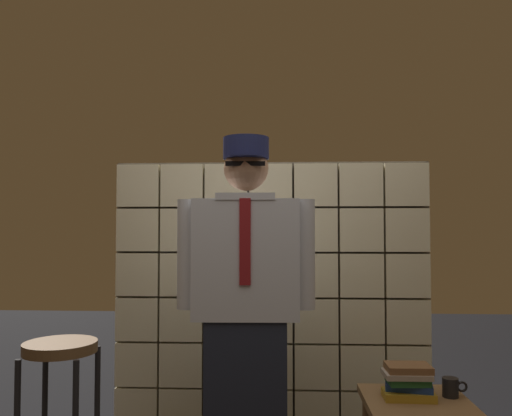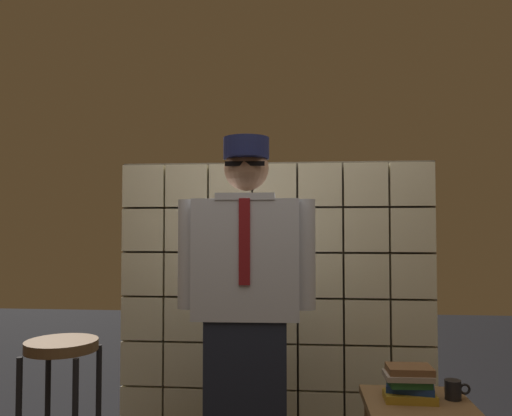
% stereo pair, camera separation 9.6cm
% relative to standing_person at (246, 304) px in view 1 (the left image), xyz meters
% --- Properties ---
extents(glass_block_wall, '(2.11, 0.10, 1.81)m').
position_rel_standing_person_xyz_m(glass_block_wall, '(0.12, 0.74, -0.06)').
color(glass_block_wall, beige).
rests_on(glass_block_wall, ground).
extents(standing_person, '(0.73, 0.31, 1.82)m').
position_rel_standing_person_xyz_m(standing_person, '(0.00, 0.00, 0.00)').
color(standing_person, '#1E2333').
rests_on(standing_person, ground).
extents(bar_stool, '(0.34, 0.34, 0.81)m').
position_rel_standing_person_xyz_m(bar_stool, '(-0.86, -0.28, -0.35)').
color(bar_stool, brown).
rests_on(bar_stool, ground).
extents(side_table, '(0.52, 0.52, 0.49)m').
position_rel_standing_person_xyz_m(side_table, '(0.86, -0.06, -0.52)').
color(side_table, brown).
rests_on(side_table, ground).
extents(book_stack, '(0.26, 0.20, 0.17)m').
position_rel_standing_person_xyz_m(book_stack, '(0.82, -0.04, -0.38)').
color(book_stack, olive).
rests_on(book_stack, side_table).
extents(coffee_mug, '(0.13, 0.08, 0.09)m').
position_rel_standing_person_xyz_m(coffee_mug, '(1.04, -0.00, -0.41)').
color(coffee_mug, black).
rests_on(coffee_mug, side_table).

